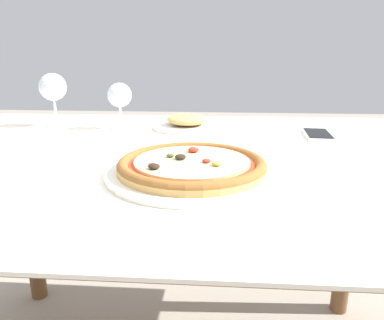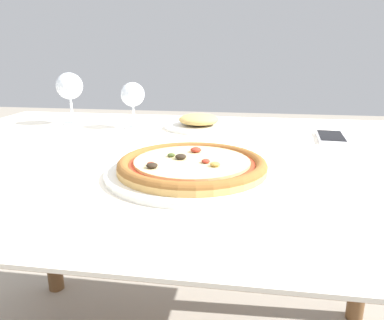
{
  "view_description": "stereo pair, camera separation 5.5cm",
  "coord_description": "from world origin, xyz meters",
  "views": [
    {
      "loc": [
        0.12,
        -0.84,
        0.94
      ],
      "look_at": [
        0.07,
        -0.16,
        0.74
      ],
      "focal_mm": 35.0,
      "sensor_mm": 36.0,
      "label": 1
    },
    {
      "loc": [
        0.17,
        -0.83,
        0.94
      ],
      "look_at": [
        0.07,
        -0.16,
        0.74
      ],
      "focal_mm": 35.0,
      "sensor_mm": 36.0,
      "label": 2
    }
  ],
  "objects": [
    {
      "name": "side_plate",
      "position": [
        0.02,
        0.28,
        0.72
      ],
      "size": [
        0.21,
        0.21,
        0.04
      ],
      "color": "white",
      "rests_on": "dining_table"
    },
    {
      "name": "wine_glass_far_right",
      "position": [
        -0.18,
        0.26,
        0.8
      ],
      "size": [
        0.07,
        0.07,
        0.14
      ],
      "color": "silver",
      "rests_on": "dining_table"
    },
    {
      "name": "dining_table",
      "position": [
        0.0,
        0.0,
        0.63
      ],
      "size": [
        1.38,
        1.0,
        0.71
      ],
      "color": "brown",
      "rests_on": "ground_plane"
    },
    {
      "name": "pizza_plate",
      "position": [
        0.07,
        -0.16,
        0.72
      ],
      "size": [
        0.33,
        0.33,
        0.04
      ],
      "color": "white",
      "rests_on": "dining_table"
    },
    {
      "name": "wine_glass_far_left",
      "position": [
        -0.39,
        0.29,
        0.82
      ],
      "size": [
        0.08,
        0.08,
        0.16
      ],
      "color": "silver",
      "rests_on": "dining_table"
    },
    {
      "name": "cell_phone",
      "position": [
        0.39,
        0.19,
        0.71
      ],
      "size": [
        0.08,
        0.15,
        0.01
      ],
      "color": "white",
      "rests_on": "dining_table"
    }
  ]
}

